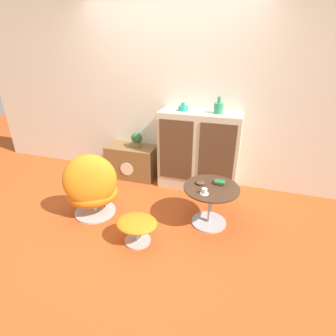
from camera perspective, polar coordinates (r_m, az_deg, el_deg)
ground_plane at (r=3.24m, az=-6.53°, el=-11.62°), size 12.00×12.00×0.00m
wall_back at (r=3.89m, az=0.73°, el=15.94°), size 6.40×0.06×2.60m
sideboard at (r=3.75m, az=6.68°, el=3.65°), size 1.11×0.43×1.12m
tv_console at (r=4.19m, az=-7.80°, el=1.44°), size 0.76×0.42×0.51m
egg_chair at (r=3.26m, az=-16.30°, el=-4.14°), size 0.81×0.79×0.85m
ottoman at (r=2.84m, az=-6.80°, el=-12.22°), size 0.44×0.38×0.29m
coffee_table at (r=3.07m, az=9.25°, el=-6.81°), size 0.63×0.63×0.49m
vase_leftmost at (r=3.63m, az=3.32°, el=12.93°), size 0.14×0.14×0.11m
vase_inner_left at (r=3.53m, az=10.94°, el=12.77°), size 0.12×0.12×0.21m
potted_plant at (r=4.01m, az=-6.80°, el=6.34°), size 0.17×0.17×0.23m
teacup at (r=2.84m, az=7.93°, el=-5.12°), size 0.10×0.10×0.06m
book_stack at (r=3.06m, az=11.18°, el=-3.09°), size 0.12×0.10×0.04m
bowl at (r=3.03m, az=7.03°, el=-3.14°), size 0.10×0.10×0.04m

